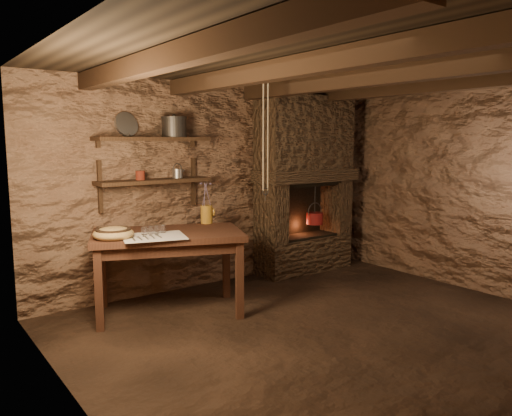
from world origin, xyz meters
TOP-DOWN VIEW (x-y plane):
  - floor at (0.00, 0.00)m, footprint 4.50×4.50m
  - back_wall at (0.00, 2.00)m, footprint 4.50×0.04m
  - left_wall at (-2.25, 0.00)m, footprint 0.04×4.00m
  - right_wall at (2.25, 0.00)m, footprint 0.04×4.00m
  - ceiling at (0.00, 0.00)m, footprint 4.50×4.00m
  - beam_far_left at (-1.50, 0.00)m, footprint 0.14×3.95m
  - beam_mid_left at (-0.50, 0.00)m, footprint 0.14×3.95m
  - beam_mid_right at (0.50, 0.00)m, footprint 0.14×3.95m
  - beam_far_right at (1.50, 0.00)m, footprint 0.14×3.95m
  - shelf_lower at (-0.85, 1.84)m, footprint 1.25×0.30m
  - shelf_upper at (-0.85, 1.84)m, footprint 1.25×0.30m
  - hearth at (1.25, 1.77)m, footprint 1.43×0.51m
  - work_table at (-0.95, 1.34)m, footprint 1.66×1.32m
  - linen_cloth at (-1.18, 1.17)m, footprint 0.68×0.61m
  - pewter_cutlery_row at (-1.18, 1.16)m, footprint 0.51×0.31m
  - drinking_glasses at (-1.16, 1.29)m, footprint 0.18×0.06m
  - stoneware_jug at (-0.37, 1.55)m, footprint 0.16×0.16m
  - wooden_bowl at (-1.51, 1.33)m, footprint 0.50×0.50m
  - iron_stockpot at (-0.60, 1.84)m, footprint 0.27×0.27m
  - tin_pan at (-1.10, 1.94)m, footprint 0.28×0.16m
  - small_kettle at (-0.57, 1.84)m, footprint 0.16×0.13m
  - rusty_tin at (-1.01, 1.84)m, footprint 0.11×0.11m
  - red_pot at (1.40, 1.72)m, footprint 0.25×0.23m
  - hanging_ropes at (0.05, 1.05)m, footprint 0.08×0.08m

SIDE VIEW (x-z plane):
  - floor at x=0.00m, z-range 0.00..0.00m
  - work_table at x=-0.95m, z-range 0.03..0.86m
  - red_pot at x=1.40m, z-range 0.44..0.98m
  - linen_cloth at x=-1.18m, z-range 0.83..0.84m
  - pewter_cutlery_row at x=-1.18m, z-range 0.84..0.85m
  - wooden_bowl at x=-1.51m, z-range 0.81..0.94m
  - drinking_glasses at x=-1.16m, z-range 0.84..0.91m
  - stoneware_jug at x=-0.37m, z-range 0.80..1.26m
  - back_wall at x=0.00m, z-range 0.00..2.40m
  - left_wall at x=-2.25m, z-range 0.00..2.40m
  - right_wall at x=2.25m, z-range 0.00..2.40m
  - hearth at x=1.25m, z-range 0.08..2.38m
  - shelf_lower at x=-0.85m, z-range 1.28..1.32m
  - rusty_tin at x=-1.01m, z-range 1.32..1.42m
  - small_kettle at x=-0.57m, z-range 1.29..1.45m
  - shelf_upper at x=-0.85m, z-range 1.73..1.77m
  - hanging_ropes at x=0.05m, z-range 1.20..2.40m
  - iron_stockpot at x=-0.60m, z-range 1.77..1.97m
  - tin_pan at x=-1.10m, z-range 1.77..2.03m
  - beam_far_left at x=-1.50m, z-range 2.23..2.39m
  - beam_mid_left at x=-0.50m, z-range 2.23..2.39m
  - beam_mid_right at x=0.50m, z-range 2.23..2.39m
  - beam_far_right at x=1.50m, z-range 2.23..2.39m
  - ceiling at x=0.00m, z-range 2.38..2.42m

